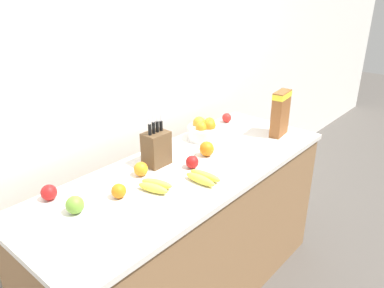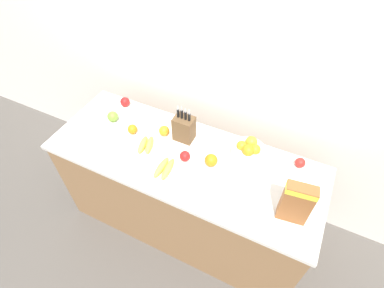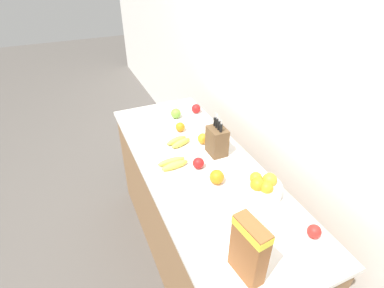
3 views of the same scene
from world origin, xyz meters
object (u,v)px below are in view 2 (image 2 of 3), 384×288
object	(u,v)px
banana_bunch_left	(165,168)
orange_front_right	(132,129)
knife_block	(184,128)
cereal_box	(297,202)
apple_front	(300,163)
apple_rightmost	(125,102)
apple_by_knife_block	(185,156)
orange_front_left	(164,131)
banana_bunch_right	(146,145)
apple_rear	(113,117)
orange_mid_right	(211,160)
fruit_bowl	(248,151)

from	to	relation	value
banana_bunch_left	orange_front_right	world-z (taller)	orange_front_right
knife_block	cereal_box	bearing A→B (deg)	-19.56
apple_front	apple_rightmost	distance (m)	1.35
apple_by_knife_block	orange_front_left	world-z (taller)	orange_front_left
knife_block	banana_bunch_left	distance (m)	0.32
knife_block	apple_front	bearing A→B (deg)	7.43
banana_bunch_right	apple_rightmost	distance (m)	0.48
knife_block	apple_rear	world-z (taller)	knife_block
apple_rear	orange_front_left	xyz separation A→B (m)	(0.41, 0.04, -0.00)
apple_rear	apple_by_knife_block	bearing A→B (deg)	-9.09
banana_bunch_right	apple_front	world-z (taller)	apple_front
apple_by_knife_block	orange_mid_right	distance (m)	0.17
banana_bunch_right	banana_bunch_left	bearing A→B (deg)	-29.49
cereal_box	banana_bunch_right	bearing A→B (deg)	167.00
banana_bunch_left	orange_mid_right	size ratio (longest dim) A/B	2.19
apple_front	banana_bunch_left	bearing A→B (deg)	-151.72
apple_rightmost	orange_front_right	world-z (taller)	apple_rightmost
fruit_bowl	knife_block	bearing A→B (deg)	-176.22
orange_front_left	apple_rear	bearing A→B (deg)	-174.58
orange_front_right	apple_rear	bearing A→B (deg)	167.67
fruit_bowl	apple_by_knife_block	world-z (taller)	fruit_bowl
banana_bunch_left	orange_front_right	size ratio (longest dim) A/B	2.66
fruit_bowl	apple_by_knife_block	distance (m)	0.41
apple_by_knife_block	orange_mid_right	bearing A→B (deg)	12.44
orange_mid_right	apple_by_knife_block	bearing A→B (deg)	-167.56
apple_front	knife_block	bearing A→B (deg)	-172.57
apple_by_knife_block	orange_front_left	distance (m)	0.28
apple_front	orange_front_right	distance (m)	1.15
apple_rear	orange_front_left	world-z (taller)	apple_rear
apple_front	orange_front_right	size ratio (longest dim) A/B	0.95
banana_bunch_left	banana_bunch_right	xyz separation A→B (m)	(-0.21, 0.12, -0.00)
cereal_box	banana_bunch_right	xyz separation A→B (m)	(-1.01, 0.10, -0.14)
knife_block	apple_rightmost	xyz separation A→B (m)	(-0.57, 0.11, -0.06)
banana_bunch_left	banana_bunch_right	distance (m)	0.24
banana_bunch_left	orange_front_right	xyz separation A→B (m)	(-0.37, 0.19, 0.01)
orange_mid_right	apple_rightmost	bearing A→B (deg)	163.43
fruit_bowl	banana_bunch_left	xyz separation A→B (m)	(-0.43, -0.34, -0.03)
knife_block	cereal_box	xyz separation A→B (m)	(0.81, -0.29, 0.06)
cereal_box	apple_rightmost	world-z (taller)	cereal_box
fruit_bowl	banana_bunch_right	bearing A→B (deg)	-161.38
apple_front	orange_mid_right	distance (m)	0.57
banana_bunch_right	orange_mid_right	distance (m)	0.46
apple_rightmost	apple_rear	size ratio (longest dim) A/B	0.92
banana_bunch_right	orange_mid_right	world-z (taller)	orange_mid_right
banana_bunch_right	apple_rear	world-z (taller)	apple_rear
cereal_box	banana_bunch_right	distance (m)	1.02
knife_block	banana_bunch_right	world-z (taller)	knife_block
apple_rear	banana_bunch_left	bearing A→B (deg)	-22.72
banana_bunch_left	apple_rear	xyz separation A→B (m)	(-0.57, 0.24, 0.02)
apple_front	orange_front_left	bearing A→B (deg)	-171.85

